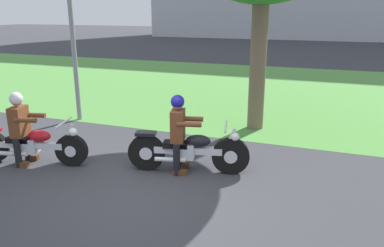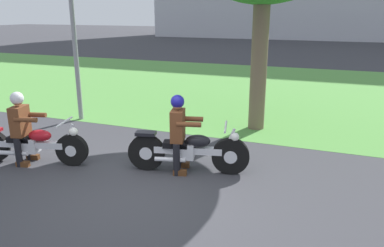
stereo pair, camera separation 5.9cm
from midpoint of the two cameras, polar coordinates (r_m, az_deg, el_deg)
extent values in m
plane|color=#38383D|center=(6.17, -7.68, -10.51)|extent=(120.00, 120.00, 0.00)
cube|color=#549342|center=(14.41, 9.85, 5.20)|extent=(60.00, 12.00, 0.01)
cylinder|color=black|center=(6.75, 6.06, -4.90)|extent=(0.67, 0.28, 0.66)
cylinder|color=silver|center=(6.75, 6.06, -4.90)|extent=(0.26, 0.19, 0.23)
cylinder|color=black|center=(6.94, -6.60, -4.33)|extent=(0.67, 0.28, 0.66)
cylinder|color=silver|center=(6.94, -6.60, -4.33)|extent=(0.26, 0.19, 0.23)
cube|color=silver|center=(6.77, -0.36, -4.00)|extent=(1.21, 0.43, 0.12)
cube|color=silver|center=(6.79, -0.78, -4.14)|extent=(0.37, 0.31, 0.28)
ellipsoid|color=black|center=(6.69, 1.17, -2.63)|extent=(0.48, 0.34, 0.22)
cube|color=black|center=(6.77, -2.21, -3.13)|extent=(0.48, 0.34, 0.10)
cube|color=black|center=(6.82, -6.70, -1.48)|extent=(0.40, 0.28, 0.06)
cylinder|color=silver|center=(6.67, 5.70, -2.88)|extent=(0.26, 0.11, 0.53)
cylinder|color=silver|center=(6.58, 5.33, -0.48)|extent=(0.19, 0.65, 0.04)
sphere|color=white|center=(6.63, 6.68, -2.02)|extent=(0.16, 0.16, 0.16)
cylinder|color=silver|center=(6.74, -3.05, -5.42)|extent=(0.55, 0.21, 0.08)
cylinder|color=black|center=(7.01, -1.63, -4.35)|extent=(0.12, 0.12, 0.58)
cube|color=#593319|center=(7.09, -1.13, -6.19)|extent=(0.26, 0.16, 0.10)
cylinder|color=black|center=(6.68, -2.09, -5.45)|extent=(0.12, 0.12, 0.58)
cube|color=#593319|center=(6.76, -1.57, -7.37)|extent=(0.26, 0.16, 0.10)
cube|color=brown|center=(6.65, -1.90, -0.31)|extent=(0.31, 0.42, 0.56)
cylinder|color=brown|center=(6.76, 0.16, 0.69)|extent=(0.43, 0.19, 0.09)
cylinder|color=brown|center=(6.44, -0.21, -0.13)|extent=(0.43, 0.19, 0.09)
sphere|color=tan|center=(6.55, -1.93, 3.04)|extent=(0.20, 0.20, 0.20)
sphere|color=navy|center=(6.54, -1.94, 3.30)|extent=(0.24, 0.24, 0.24)
cylinder|color=black|center=(7.42, -17.36, -3.81)|extent=(0.62, 0.26, 0.61)
cylinder|color=silver|center=(7.42, -17.36, -3.81)|extent=(0.24, 0.19, 0.21)
cube|color=silver|center=(7.75, -22.70, -2.88)|extent=(1.25, 0.44, 0.12)
cube|color=silver|center=(7.78, -23.01, -3.00)|extent=(0.37, 0.31, 0.28)
ellipsoid|color=#B2141E|center=(7.61, -21.67, -1.68)|extent=(0.48, 0.34, 0.22)
cube|color=black|center=(7.83, -24.19, -2.09)|extent=(0.48, 0.34, 0.10)
cylinder|color=silver|center=(7.36, -17.88, -1.96)|extent=(0.26, 0.11, 0.53)
cylinder|color=silver|center=(7.30, -18.44, 0.21)|extent=(0.19, 0.65, 0.04)
sphere|color=white|center=(7.29, -17.17, -1.19)|extent=(0.16, 0.16, 0.16)
cylinder|color=silver|center=(7.83, -25.00, -4.05)|extent=(0.55, 0.21, 0.08)
cylinder|color=black|center=(8.02, -23.12, -3.10)|extent=(0.12, 0.12, 0.55)
cube|color=#593319|center=(8.06, -22.57, -4.65)|extent=(0.26, 0.16, 0.10)
cylinder|color=black|center=(7.73, -24.42, -3.98)|extent=(0.12, 0.12, 0.55)
cube|color=#593319|center=(7.78, -23.84, -5.57)|extent=(0.26, 0.16, 0.10)
cube|color=brown|center=(7.71, -24.24, 0.36)|extent=(0.31, 0.42, 0.56)
cylinder|color=brown|center=(7.72, -22.27, 1.22)|extent=(0.43, 0.19, 0.09)
cylinder|color=brown|center=(7.44, -23.51, 0.53)|extent=(0.43, 0.19, 0.09)
sphere|color=#996B4C|center=(7.62, -24.59, 3.24)|extent=(0.20, 0.20, 0.20)
sphere|color=silver|center=(7.61, -24.62, 3.46)|extent=(0.24, 0.24, 0.24)
cylinder|color=brown|center=(9.22, 10.20, 8.60)|extent=(0.39, 0.39, 3.10)
cylinder|color=gray|center=(10.23, -17.39, 15.56)|extent=(0.12, 0.12, 5.47)
camera|label=1|loc=(0.03, -89.75, 0.07)|focal=35.51mm
camera|label=2|loc=(0.03, 90.25, -0.07)|focal=35.51mm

